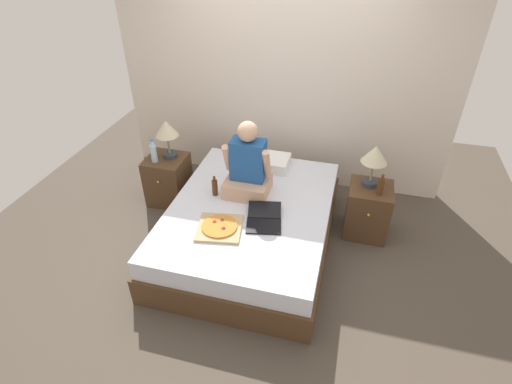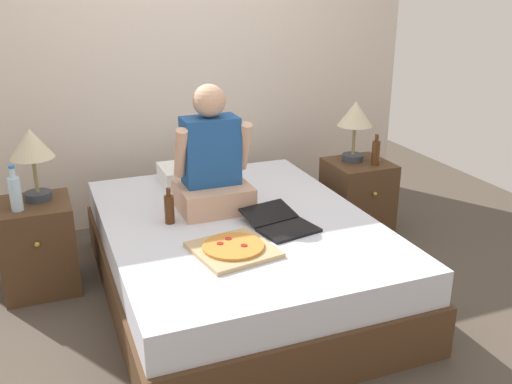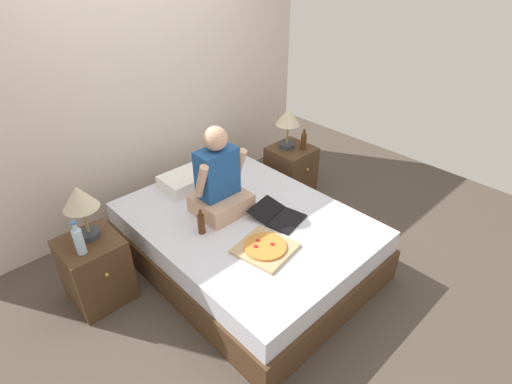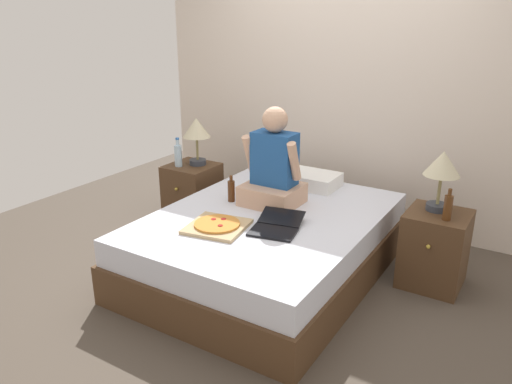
{
  "view_description": "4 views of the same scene",
  "coord_description": "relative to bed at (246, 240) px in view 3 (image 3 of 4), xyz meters",
  "views": [
    {
      "loc": [
        0.87,
        -3.03,
        2.87
      ],
      "look_at": [
        0.11,
        -0.19,
        0.8
      ],
      "focal_mm": 28.0,
      "sensor_mm": 36.0,
      "label": 1
    },
    {
      "loc": [
        -1.06,
        -2.99,
        1.84
      ],
      "look_at": [
        0.12,
        -0.0,
        0.65
      ],
      "focal_mm": 40.0,
      "sensor_mm": 36.0,
      "label": 2
    },
    {
      "loc": [
        -1.84,
        -2.05,
        2.51
      ],
      "look_at": [
        0.13,
        0.0,
        0.69
      ],
      "focal_mm": 28.0,
      "sensor_mm": 36.0,
      "label": 3
    },
    {
      "loc": [
        1.79,
        -3.04,
        1.95
      ],
      "look_at": [
        -0.04,
        -0.11,
        0.7
      ],
      "focal_mm": 35.0,
      "sensor_mm": 36.0,
      "label": 4
    }
  ],
  "objects": [
    {
      "name": "pillow",
      "position": [
        -0.03,
        0.77,
        0.31
      ],
      "size": [
        0.52,
        0.34,
        0.12
      ],
      "primitive_type": "cube",
      "color": "white",
      "rests_on": "bed"
    },
    {
      "name": "person_seated",
      "position": [
        -0.09,
        0.23,
        0.54
      ],
      "size": [
        0.47,
        0.4,
        0.78
      ],
      "color": "tan",
      "rests_on": "bed"
    },
    {
      "name": "nightstand_right",
      "position": [
        1.15,
        0.51,
        0.04
      ],
      "size": [
        0.44,
        0.47,
        0.58
      ],
      "color": "#4C331E",
      "rests_on": "ground"
    },
    {
      "name": "wall_back",
      "position": [
        0.0,
        1.41,
        1.01
      ],
      "size": [
        3.94,
        0.12,
        2.5
      ],
      "primitive_type": "cube",
      "color": "beige",
      "rests_on": "ground"
    },
    {
      "name": "beer_bottle_on_bed",
      "position": [
        -0.4,
        0.09,
        0.34
      ],
      "size": [
        0.06,
        0.06,
        0.22
      ],
      "color": "#4C2811",
      "rests_on": "bed"
    },
    {
      "name": "ground_plane",
      "position": [
        0.0,
        0.0,
        -0.24
      ],
      "size": [
        5.94,
        5.94,
        0.0
      ],
      "primitive_type": "plane",
      "color": "#4C4238"
    },
    {
      "name": "lamp_on_right_nightstand",
      "position": [
        1.12,
        0.56,
        0.66
      ],
      "size": [
        0.26,
        0.26,
        0.45
      ],
      "color": "#333842",
      "rests_on": "nightstand_right"
    },
    {
      "name": "bed",
      "position": [
        0.0,
        0.0,
        0.0
      ],
      "size": [
        1.59,
        2.1,
        0.49
      ],
      "color": "#4C331E",
      "rests_on": "ground"
    },
    {
      "name": "nightstand_left",
      "position": [
        -1.15,
        0.51,
        0.04
      ],
      "size": [
        0.44,
        0.47,
        0.58
      ],
      "color": "#4C331E",
      "rests_on": "ground"
    },
    {
      "name": "lamp_on_left_nightstand",
      "position": [
        -1.11,
        0.56,
        0.66
      ],
      "size": [
        0.26,
        0.26,
        0.45
      ],
      "color": "#333842",
      "rests_on": "nightstand_left"
    },
    {
      "name": "pizza_box",
      "position": [
        -0.18,
        -0.41,
        0.27
      ],
      "size": [
        0.46,
        0.46,
        0.04
      ],
      "color": "tan",
      "rests_on": "bed"
    },
    {
      "name": "laptop",
      "position": [
        0.19,
        -0.22,
        0.27
      ],
      "size": [
        0.39,
        0.47,
        0.07
      ],
      "color": "black",
      "rests_on": "bed"
    },
    {
      "name": "water_bottle",
      "position": [
        -1.23,
        0.42,
        0.44
      ],
      "size": [
        0.07,
        0.07,
        0.28
      ],
      "color": "silver",
      "rests_on": "nightstand_left"
    },
    {
      "name": "beer_bottle",
      "position": [
        1.22,
        0.41,
        0.43
      ],
      "size": [
        0.06,
        0.06,
        0.23
      ],
      "color": "#512D14",
      "rests_on": "nightstand_right"
    }
  ]
}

